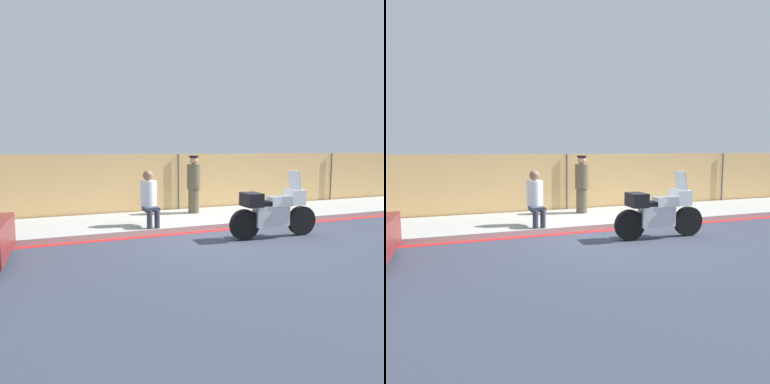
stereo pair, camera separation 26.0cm
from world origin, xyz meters
TOP-DOWN VIEW (x-y plane):
  - ground_plane at (0.00, 0.00)m, footprint 120.00×120.00m
  - sidewalk at (0.00, 2.09)m, footprint 43.71×2.56m
  - curb_paint_stripe at (0.00, 0.73)m, footprint 43.71×0.18m
  - storefront_fence at (0.00, 3.46)m, footprint 41.52×0.17m
  - motorcycle at (0.93, -0.37)m, footprint 2.14×0.55m
  - officer_standing at (0.20, 2.59)m, footprint 0.39×0.39m
  - person_seated_on_curb at (-1.48, 1.29)m, footprint 0.40×0.70m

SIDE VIEW (x-z plane):
  - ground_plane at x=0.00m, z-range 0.00..0.00m
  - curb_paint_stripe at x=0.00m, z-range 0.00..0.01m
  - sidewalk at x=0.00m, z-range 0.00..0.14m
  - motorcycle at x=0.93m, z-range -0.14..1.35m
  - person_seated_on_curb at x=-1.48m, z-range 0.21..1.55m
  - storefront_fence at x=0.00m, z-range 0.00..1.83m
  - officer_standing at x=0.20m, z-range 0.15..1.81m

